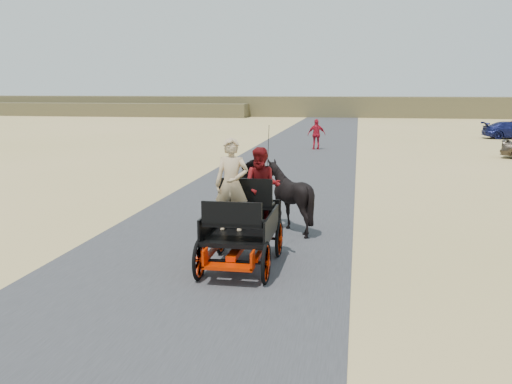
% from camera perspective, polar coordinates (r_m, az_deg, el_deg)
% --- Properties ---
extents(ground, '(140.00, 140.00, 0.00)m').
position_cam_1_polar(ground, '(10.21, -7.92, -9.55)').
color(ground, tan).
extents(road, '(6.00, 140.00, 0.01)m').
position_cam_1_polar(road, '(10.21, -7.92, -9.53)').
color(road, '#38383A').
rests_on(road, ground).
extents(ridge_far, '(140.00, 6.00, 2.40)m').
position_cam_1_polar(ridge_far, '(71.21, 7.77, 8.47)').
color(ridge_far, brown).
rests_on(ridge_far, ground).
extents(ridge_near, '(40.00, 4.00, 1.60)m').
position_cam_1_polar(ridge_near, '(74.85, -16.22, 7.93)').
color(ridge_near, brown).
rests_on(ridge_near, ground).
extents(carriage, '(1.30, 2.40, 0.72)m').
position_cam_1_polar(carriage, '(11.22, -1.45, -5.68)').
color(carriage, black).
rests_on(carriage, ground).
extents(horse_left, '(0.91, 2.01, 1.70)m').
position_cam_1_polar(horse_left, '(14.07, -1.20, -0.33)').
color(horse_left, black).
rests_on(horse_left, ground).
extents(horse_right, '(1.37, 1.54, 1.70)m').
position_cam_1_polar(horse_right, '(13.90, 3.25, -0.47)').
color(horse_right, black).
rests_on(horse_right, ground).
extents(driver_man, '(0.66, 0.43, 1.80)m').
position_cam_1_polar(driver_man, '(11.03, -2.44, 0.75)').
color(driver_man, tan).
rests_on(driver_man, carriage).
extents(passenger_woman, '(0.77, 0.60, 1.58)m').
position_cam_1_polar(passenger_woman, '(11.48, 0.60, 0.58)').
color(passenger_woman, '#660C0F').
rests_on(passenger_woman, carriage).
extents(pedestrian, '(1.07, 0.61, 1.73)m').
position_cam_1_polar(pedestrian, '(32.64, 6.08, 5.75)').
color(pedestrian, '#B41427').
rests_on(pedestrian, ground).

